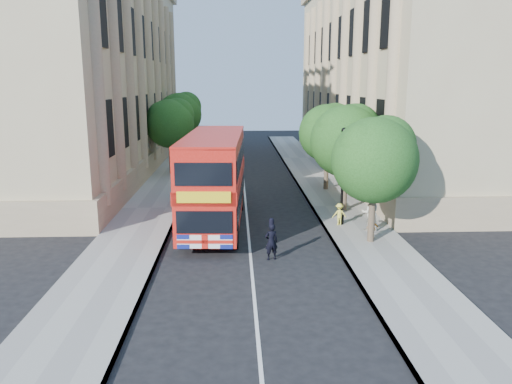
{
  "coord_description": "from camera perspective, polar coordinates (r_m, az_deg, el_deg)",
  "views": [
    {
      "loc": [
        -0.64,
        -19.54,
        7.56
      ],
      "look_at": [
        0.36,
        4.26,
        2.3
      ],
      "focal_mm": 35.0,
      "sensor_mm": 36.0,
      "label": 1
    }
  ],
  "objects": [
    {
      "name": "ground",
      "position": [
        20.96,
        -0.51,
        -8.69
      ],
      "size": [
        120.0,
        120.0,
        0.0
      ],
      "primitive_type": "plane",
      "color": "black",
      "rests_on": "ground"
    },
    {
      "name": "tree_right_near",
      "position": [
        23.72,
        13.5,
        4.08
      ],
      "size": [
        4.0,
        4.0,
        6.08
      ],
      "color": "#473828",
      "rests_on": "ground"
    },
    {
      "name": "pavement_right",
      "position": [
        31.14,
        9.5,
        -1.66
      ],
      "size": [
        3.5,
        80.0,
        0.12
      ],
      "primitive_type": "cube",
      "color": "gray",
      "rests_on": "ground"
    },
    {
      "name": "police_constable",
      "position": [
        21.68,
        1.76,
        -5.7
      ],
      "size": [
        0.67,
        0.53,
        1.62
      ],
      "primitive_type": "imported",
      "rotation": [
        0.0,
        0.0,
        3.4
      ],
      "color": "black",
      "rests_on": "ground"
    },
    {
      "name": "tree_left_far",
      "position": [
        42.03,
        -9.77,
        8.02
      ],
      "size": [
        4.0,
        4.0,
        6.3
      ],
      "color": "#473828",
      "rests_on": "ground"
    },
    {
      "name": "child_a",
      "position": [
        24.95,
        13.19,
        -4.06
      ],
      "size": [
        0.61,
        0.35,
        0.98
      ],
      "primitive_type": "imported",
      "rotation": [
        0.0,
        0.0,
        2.95
      ],
      "color": "orange",
      "rests_on": "pavement_right"
    },
    {
      "name": "child_b",
      "position": [
        26.84,
        9.5,
        -2.51
      ],
      "size": [
        0.78,
        0.47,
        1.17
      ],
      "primitive_type": "imported",
      "rotation": [
        0.0,
        0.0,
        3.19
      ],
      "color": "#E4DD4D",
      "rests_on": "pavement_right"
    },
    {
      "name": "lamp_post",
      "position": [
        26.64,
        9.85,
        1.34
      ],
      "size": [
        0.32,
        0.32,
        5.16
      ],
      "color": "black",
      "rests_on": "pavement_right"
    },
    {
      "name": "double_decker_bus",
      "position": [
        26.31,
        -4.76,
        1.69
      ],
      "size": [
        3.27,
        10.57,
        4.83
      ],
      "rotation": [
        0.0,
        0.0,
        -0.05
      ],
      "color": "red",
      "rests_on": "ground"
    },
    {
      "name": "tree_left_back",
      "position": [
        49.94,
        -8.63,
        9.04
      ],
      "size": [
        4.2,
        4.2,
        6.65
      ],
      "color": "#473828",
      "rests_on": "ground"
    },
    {
      "name": "building_left",
      "position": [
        45.51,
        -19.79,
        13.56
      ],
      "size": [
        12.0,
        38.0,
        18.0
      ],
      "primitive_type": "cube",
      "color": "tan",
      "rests_on": "ground"
    },
    {
      "name": "pavement_left",
      "position": [
        30.91,
        -11.86,
        -1.86
      ],
      "size": [
        3.5,
        80.0,
        0.12
      ],
      "primitive_type": "cube",
      "color": "gray",
      "rests_on": "ground"
    },
    {
      "name": "tree_right_far",
      "position": [
        35.33,
        8.23,
        7.05
      ],
      "size": [
        4.0,
        4.0,
        6.15
      ],
      "color": "#473828",
      "rests_on": "ground"
    },
    {
      "name": "tree_right_mid",
      "position": [
        29.47,
        10.37,
        6.18
      ],
      "size": [
        4.2,
        4.2,
        6.37
      ],
      "color": "#473828",
      "rests_on": "ground"
    },
    {
      "name": "building_right",
      "position": [
        45.9,
        16.41,
        13.76
      ],
      "size": [
        12.0,
        38.0,
        18.0
      ],
      "primitive_type": "cube",
      "color": "tan",
      "rests_on": "ground"
    },
    {
      "name": "woman_pedestrian",
      "position": [
        26.09,
        12.9,
        -2.3
      ],
      "size": [
        0.95,
        0.76,
        1.87
      ],
      "primitive_type": "imported",
      "rotation": [
        0.0,
        0.0,
        3.08
      ],
      "color": "beige",
      "rests_on": "pavement_right"
    },
    {
      "name": "box_van",
      "position": [
        33.3,
        -5.59,
        1.64
      ],
      "size": [
        1.99,
        4.82,
        2.75
      ],
      "rotation": [
        0.0,
        0.0,
        0.0
      ],
      "color": "black",
      "rests_on": "ground"
    }
  ]
}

